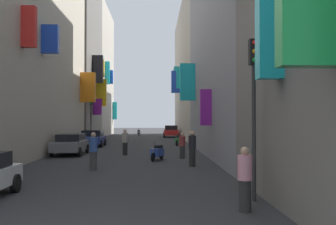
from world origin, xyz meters
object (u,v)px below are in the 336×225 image
(parked_car_blue, at_px, (93,138))
(scooter_blue, at_px, (157,152))
(parked_car_red, at_px, (171,131))
(pedestrian_far_away, at_px, (245,179))
(scooter_silver, at_px, (139,133))
(scooter_green, at_px, (178,140))
(traffic_light_far_corner, at_px, (91,112))
(pedestrian_mid_street, at_px, (125,142))
(pedestrian_near_right, at_px, (93,151))
(traffic_light_near_corner, at_px, (254,92))
(parked_car_grey, at_px, (70,144))
(pedestrian_near_left, at_px, (182,146))
(scooter_black, at_px, (126,137))
(pedestrian_crossing, at_px, (192,149))

(parked_car_blue, bearing_deg, scooter_blue, -64.60)
(parked_car_red, relative_size, pedestrian_far_away, 2.37)
(parked_car_blue, height_order, scooter_silver, parked_car_blue)
(scooter_green, bearing_deg, traffic_light_far_corner, 152.43)
(scooter_blue, height_order, pedestrian_mid_street, pedestrian_mid_street)
(parked_car_red, bearing_deg, parked_car_blue, -113.71)
(scooter_green, relative_size, pedestrian_near_right, 0.98)
(pedestrian_near_right, xyz_separation_m, traffic_light_far_corner, (-3.56, 21.35, 2.18))
(scooter_silver, relative_size, scooter_blue, 1.02)
(pedestrian_near_right, relative_size, traffic_light_near_corner, 0.37)
(parked_car_red, height_order, parked_car_grey, parked_car_red)
(scooter_blue, distance_m, pedestrian_near_left, 1.79)
(parked_car_grey, relative_size, traffic_light_far_corner, 0.93)
(scooter_black, height_order, traffic_light_near_corner, traffic_light_near_corner)
(scooter_blue, bearing_deg, pedestrian_near_left, 32.13)
(parked_car_red, distance_m, scooter_green, 16.04)
(scooter_black, bearing_deg, pedestrian_crossing, -77.89)
(pedestrian_near_left, relative_size, pedestrian_mid_street, 0.91)
(pedestrian_near_left, height_order, traffic_light_far_corner, traffic_light_far_corner)
(parked_car_blue, relative_size, pedestrian_far_away, 2.41)
(parked_car_red, height_order, pedestrian_mid_street, pedestrian_mid_street)
(parked_car_red, relative_size, traffic_light_far_corner, 0.88)
(parked_car_grey, bearing_deg, pedestrian_crossing, -41.67)
(parked_car_red, height_order, traffic_light_far_corner, traffic_light_far_corner)
(parked_car_blue, bearing_deg, traffic_light_near_corner, -70.35)
(traffic_light_far_corner, bearing_deg, scooter_silver, 74.87)
(scooter_green, xyz_separation_m, traffic_light_far_corner, (-8.49, 4.43, 2.60))
(scooter_silver, distance_m, traffic_light_near_corner, 44.27)
(parked_car_grey, distance_m, scooter_black, 16.97)
(parked_car_grey, relative_size, scooter_black, 2.14)
(parked_car_blue, height_order, pedestrian_near_right, pedestrian_near_right)
(scooter_blue, bearing_deg, pedestrian_near_right, -124.78)
(pedestrian_mid_street, relative_size, traffic_light_near_corner, 0.36)
(parked_car_blue, xyz_separation_m, scooter_silver, (3.14, 20.70, -0.28))
(scooter_green, distance_m, traffic_light_far_corner, 9.93)
(parked_car_red, relative_size, scooter_black, 2.02)
(pedestrian_near_left, distance_m, traffic_light_near_corner, 12.74)
(parked_car_red, relative_size, pedestrian_near_right, 2.26)
(parked_car_red, distance_m, pedestrian_near_right, 33.31)
(parked_car_blue, xyz_separation_m, parked_car_red, (7.45, 16.96, 0.06))
(pedestrian_mid_street, xyz_separation_m, pedestrian_far_away, (4.29, -16.12, -0.02))
(pedestrian_near_left, bearing_deg, scooter_blue, -147.87)
(scooter_black, relative_size, scooter_silver, 1.08)
(scooter_blue, bearing_deg, pedestrian_crossing, -60.04)
(scooter_silver, bearing_deg, pedestrian_near_right, -90.92)
(pedestrian_mid_street, bearing_deg, traffic_light_far_corner, 107.97)
(scooter_green, xyz_separation_m, pedestrian_near_right, (-4.94, -16.92, 0.42))
(parked_car_red, xyz_separation_m, parked_car_grey, (-7.65, -24.98, -0.06))
(parked_car_grey, distance_m, pedestrian_mid_street, 3.65)
(pedestrian_crossing, bearing_deg, scooter_black, 102.11)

